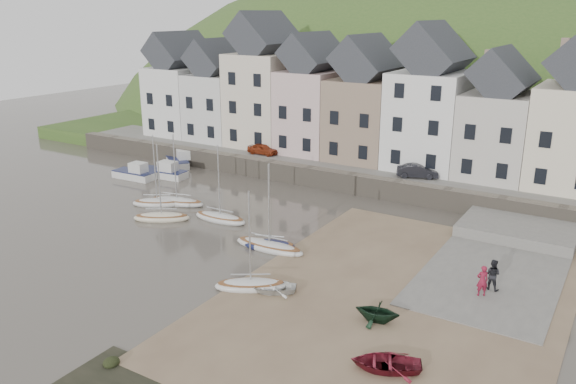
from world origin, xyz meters
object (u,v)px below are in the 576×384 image
Objects in this scene: sailboat_0 at (177,202)px; rowboat_red at (386,362)px; rowboat_white at (271,287)px; person_dark at (492,275)px; rowboat_green at (377,311)px; person_red at (482,281)px; car_right at (417,171)px; car_left at (262,149)px.

sailboat_0 is 27.57m from rowboat_red.
person_dark is at bearing 95.48° from rowboat_white.
person_red is (3.98, 5.76, 0.37)m from rowboat_green.
person_dark is (10.93, 6.93, 0.70)m from rowboat_white.
rowboat_white is 1.25× the size of rowboat_green.
rowboat_white is at bearing -5.42° from person_red.
rowboat_red is (24.37, -12.90, 0.13)m from sailboat_0.
car_right reaches higher than rowboat_red.
sailboat_0 is 24.16m from rowboat_green.
rowboat_green reaches higher than rowboat_white.
rowboat_white is at bearing 36.74° from person_dark.
rowboat_green is 1.24× the size of person_dark.
person_red is at bearing -169.44° from car_right.
rowboat_white is at bearing -30.46° from sailboat_0.
person_red is (1.95, 9.49, 0.66)m from rowboat_red.
rowboat_green is 0.73× the size of rowboat_red.
car_right is at bearing -90.09° from car_left.
person_red is (10.62, 5.83, 0.69)m from rowboat_white.
person_dark is at bearing -139.93° from person_red.
sailboat_0 is at bearing -147.36° from rowboat_white.
car_left is at bearing -160.36° from rowboat_red.
rowboat_green is at bearing 174.75° from car_right.
sailboat_0 is 2.16× the size of rowboat_white.
sailboat_0 reaches higher than car_left.
rowboat_green is 8.10m from person_dark.
car_right reaches higher than person_red.
car_left is 0.89× the size of car_right.
rowboat_white is 0.90× the size of car_left.
rowboat_red is 36.02m from car_left.
car_left is at bearing -25.93° from person_dark.
person_red is 19.51m from car_right.
sailboat_0 is 26.74m from person_dark.
person_dark is (4.29, 6.86, 0.39)m from rowboat_green.
rowboat_red is (2.02, -3.72, -0.29)m from rowboat_green.
rowboat_red is 9.71m from person_red.
person_dark is 18.73m from car_right.
person_dark is at bearing -166.91° from car_right.
person_dark is (0.31, 1.10, 0.01)m from person_red.
person_dark is (2.26, 10.59, 0.67)m from rowboat_red.
rowboat_green is at bearing 21.21° from person_red.
rowboat_red is at bearing 176.87° from car_right.
rowboat_white is at bearing -98.99° from rowboat_green.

